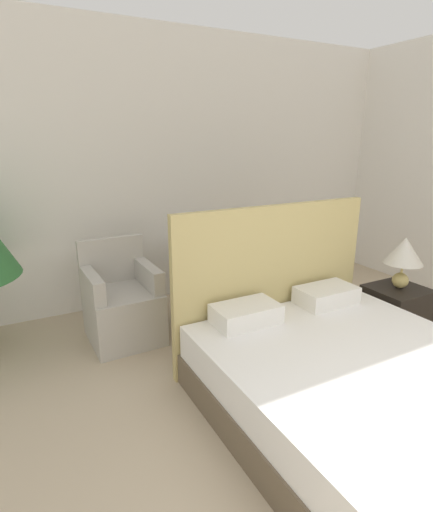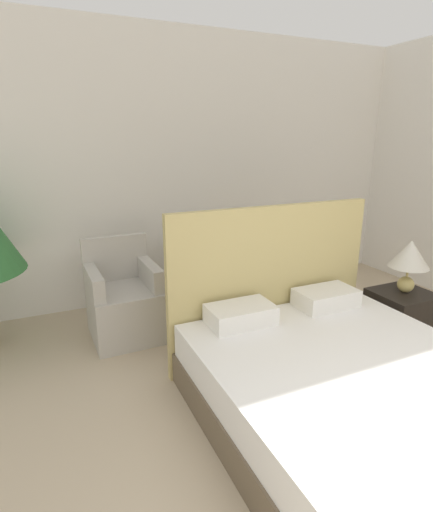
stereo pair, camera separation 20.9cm
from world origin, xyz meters
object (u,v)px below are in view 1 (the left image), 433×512
(table_lamp, at_px, (404,253))
(bed, at_px, (357,383))
(armchair_near_window_left, at_px, (123,308))
(armchair_near_window_right, at_px, (211,291))
(nightstand, at_px, (395,312))

(table_lamp, bearing_deg, bed, -150.89)
(armchair_near_window_left, relative_size, armchair_near_window_right, 1.00)
(armchair_near_window_left, height_order, armchair_near_window_right, same)
(bed, xyz_separation_m, table_lamp, (1.22, 0.68, 0.53))
(bed, bearing_deg, armchair_near_window_left, 119.84)
(nightstand, distance_m, table_lamp, 0.57)
(armchair_near_window_right, xyz_separation_m, nightstand, (1.34, -1.13, -0.06))
(bed, distance_m, armchair_near_window_right, 1.81)
(bed, height_order, table_lamp, bed)
(armchair_near_window_right, xyz_separation_m, table_lamp, (1.35, -1.13, 0.50))
(armchair_near_window_left, relative_size, nightstand, 1.83)
(bed, bearing_deg, armchair_near_window_right, 94.24)
(armchair_near_window_left, relative_size, table_lamp, 1.92)
(armchair_near_window_left, distance_m, table_lamp, 2.57)
(bed, bearing_deg, table_lamp, 29.11)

